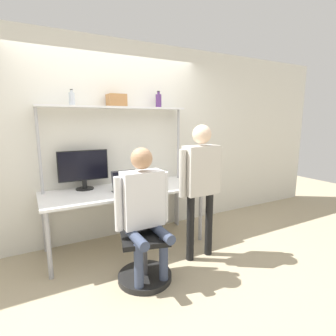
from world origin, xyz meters
The scene contains 13 objects.
ground_plane centered at (0.00, 0.00, 0.00)m, with size 12.00×12.00×0.00m, color tan.
wall_back centered at (0.00, 0.84, 1.35)m, with size 8.00×0.06×2.70m.
desk centered at (0.00, 0.41, 0.70)m, with size 2.03×0.79×0.77m.
shelf_unit centered at (0.00, 0.67, 1.55)m, with size 1.92×0.25×1.82m.
monitor centered at (-0.45, 0.66, 1.05)m, with size 0.62×0.23×0.50m.
laptop centered at (-0.03, 0.30, 0.84)m, with size 0.31×0.26×0.26m.
cell_phone centered at (0.21, 0.23, 0.78)m, with size 0.07×0.15×0.01m.
office_chair centered at (-0.08, -0.36, 0.30)m, with size 0.56×0.56×0.95m.
person_seated centered at (-0.09, -0.41, 0.82)m, with size 0.58×0.47×1.38m.
person_standing centered at (0.68, -0.29, 1.01)m, with size 0.58×0.22×1.59m.
bottle_purple centered at (0.62, 0.67, 1.91)m, with size 0.08×0.08×0.22m.
bottle_clear centered at (-0.54, 0.67, 1.90)m, with size 0.07×0.07×0.19m.
storage_box centered at (0.01, 0.67, 1.90)m, with size 0.22×0.22×0.15m.
Camera 1 is at (-1.06, -2.71, 1.65)m, focal length 28.00 mm.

